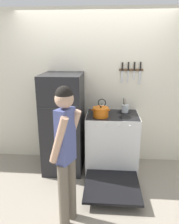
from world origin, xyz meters
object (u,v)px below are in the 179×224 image
Objects in this scene: utensil_jar at (125,108)px; person at (66,150)px; dutch_oven_pot at (101,112)px; refrigerator at (64,123)px; stove_range at (112,143)px; tea_kettle at (102,108)px.

utensil_jar is 1.55m from person.
refrigerator is at bearing 171.59° from dutch_oven_pot.
stove_range is 0.60m from utensil_jar.
stove_range is at bearing -0.05° from refrigerator.
dutch_oven_pot is 0.18× the size of person.
tea_kettle is (-0.17, 0.17, 0.54)m from stove_range.
dutch_oven_pot is at bearing 5.98° from person.
person reaches higher than tea_kettle.
refrigerator reaches higher than dutch_oven_pot.
refrigerator is 6.77× the size of utensil_jar.
refrigerator is at bearing 179.95° from stove_range.
refrigerator is 5.47× the size of dutch_oven_pot.
utensil_jar reaches higher than tea_kettle.
dutch_oven_pot is 1.29× the size of tea_kettle.
stove_range is at bearing -44.39° from tea_kettle.
dutch_oven_pot is 0.25m from tea_kettle.
refrigerator is 0.64m from dutch_oven_pot.
stove_range is 0.86× the size of person.
stove_range is 5.98× the size of utensil_jar.
utensil_jar is (0.37, 0.01, 0.00)m from tea_kettle.
tea_kettle reaches higher than stove_range.
refrigerator is at bearing -170.05° from utensil_jar.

